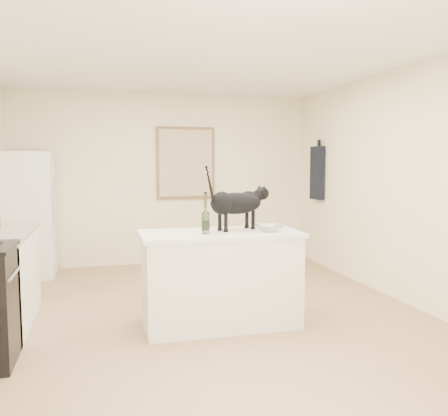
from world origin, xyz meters
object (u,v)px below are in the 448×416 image
at_px(fridge, 28,215).
at_px(glass_bowl, 269,228).
at_px(black_cat, 236,206).
at_px(wine_bottle, 206,216).

bearing_deg(fridge, glass_bowl, -46.65).
bearing_deg(glass_bowl, black_cat, 146.83).
relative_size(fridge, black_cat, 2.57).
relative_size(wine_bottle, glass_bowl, 1.30).
xyz_separation_m(fridge, black_cat, (2.23, -2.47, 0.28)).
bearing_deg(glass_bowl, fridge, 133.35).
distance_m(fridge, glass_bowl, 3.65).
bearing_deg(fridge, black_cat, -47.98).
xyz_separation_m(wine_bottle, glass_bowl, (0.62, 0.00, -0.14)).
height_order(black_cat, glass_bowl, black_cat).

